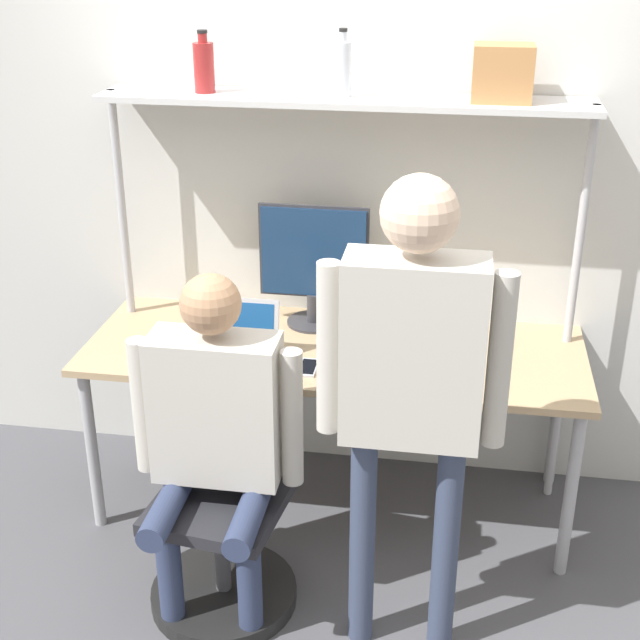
# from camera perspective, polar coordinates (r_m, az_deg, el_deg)

# --- Properties ---
(ground_plane) EXTENTS (12.00, 12.00, 0.00)m
(ground_plane) POSITION_cam_1_polar(r_m,az_deg,el_deg) (3.80, -0.10, -15.00)
(ground_plane) COLOR #4C4C51
(wall_back) EXTENTS (8.00, 0.06, 2.70)m
(wall_back) POSITION_cam_1_polar(r_m,az_deg,el_deg) (3.89, 1.86, 8.53)
(wall_back) COLOR silver
(wall_back) RESTS_ON ground_plane
(desk) EXTENTS (2.07, 0.76, 0.78)m
(desk) POSITION_cam_1_polar(r_m,az_deg,el_deg) (3.74, 0.90, -2.68)
(desk) COLOR tan
(desk) RESTS_ON ground_plane
(shelf_unit) EXTENTS (1.97, 0.30, 1.77)m
(shelf_unit) POSITION_cam_1_polar(r_m,az_deg,el_deg) (3.65, 1.50, 10.75)
(shelf_unit) COLOR silver
(shelf_unit) RESTS_ON ground_plane
(monitor) EXTENTS (0.47, 0.24, 0.54)m
(monitor) POSITION_cam_1_polar(r_m,az_deg,el_deg) (3.82, -0.41, 3.78)
(monitor) COLOR #333338
(monitor) RESTS_ON desk
(laptop) EXTENTS (0.32, 0.24, 0.24)m
(laptop) POSITION_cam_1_polar(r_m,az_deg,el_deg) (3.60, -5.31, -1.56)
(laptop) COLOR #BCBCC1
(laptop) RESTS_ON desk
(cell_phone) EXTENTS (0.07, 0.15, 0.01)m
(cell_phone) POSITION_cam_1_polar(r_m,az_deg,el_deg) (3.54, -0.76, -3.06)
(cell_phone) COLOR silver
(cell_phone) RESTS_ON desk
(office_chair) EXTENTS (0.56, 0.56, 0.92)m
(office_chair) POSITION_cam_1_polar(r_m,az_deg,el_deg) (3.49, -6.07, -13.44)
(office_chair) COLOR black
(office_chair) RESTS_ON ground_plane
(person_seated) EXTENTS (0.62, 0.46, 1.34)m
(person_seated) POSITION_cam_1_polar(r_m,az_deg,el_deg) (3.16, -6.79, -6.59)
(person_seated) COLOR #2D3856
(person_seated) RESTS_ON ground_plane
(person_standing) EXTENTS (0.61, 0.24, 1.74)m
(person_standing) POSITION_cam_1_polar(r_m,az_deg,el_deg) (2.82, 5.92, -2.95)
(person_standing) COLOR #38425B
(person_standing) RESTS_ON ground_plane
(bottle_clear) EXTENTS (0.07, 0.07, 0.26)m
(bottle_clear) POSITION_cam_1_polar(r_m,az_deg,el_deg) (3.59, 1.47, 15.83)
(bottle_clear) COLOR silver
(bottle_clear) RESTS_ON shelf_unit
(bottle_red) EXTENTS (0.08, 0.08, 0.24)m
(bottle_red) POSITION_cam_1_polar(r_m,az_deg,el_deg) (3.71, -7.44, 15.80)
(bottle_red) COLOR maroon
(bottle_red) RESTS_ON shelf_unit
(storage_box) EXTENTS (0.23, 0.17, 0.21)m
(storage_box) POSITION_cam_1_polar(r_m,az_deg,el_deg) (3.56, 11.61, 15.22)
(storage_box) COLOR #B27A47
(storage_box) RESTS_ON shelf_unit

